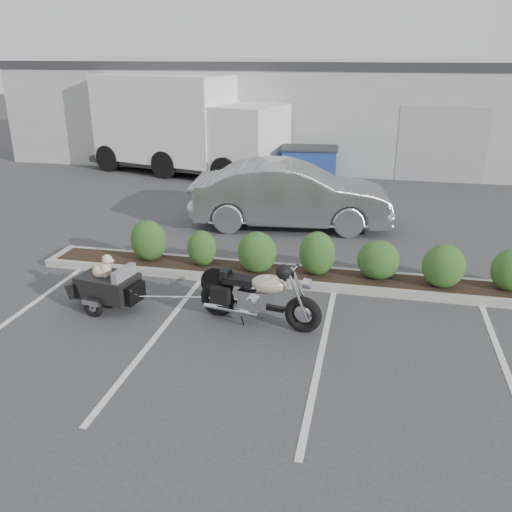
% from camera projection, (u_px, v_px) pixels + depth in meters
% --- Properties ---
extents(ground, '(90.00, 90.00, 0.00)m').
position_uv_depth(ground, '(254.00, 328.00, 9.14)').
color(ground, '#38383A').
rests_on(ground, ground).
extents(planter_kerb, '(12.00, 1.00, 0.15)m').
position_uv_depth(planter_kerb, '(326.00, 279.00, 10.91)').
color(planter_kerb, '#9E9E93').
rests_on(planter_kerb, ground).
extents(building, '(26.00, 10.00, 4.00)m').
position_uv_depth(building, '(338.00, 108.00, 23.93)').
color(building, '#9EA099').
rests_on(building, ground).
extents(motorcycle, '(2.20, 0.89, 1.27)m').
position_uv_depth(motorcycle, '(258.00, 297.00, 9.11)').
color(motorcycle, black).
rests_on(motorcycle, ground).
extents(pet_trailer, '(1.79, 1.02, 1.05)m').
position_uv_depth(pet_trailer, '(108.00, 285.00, 9.72)').
color(pet_trailer, black).
rests_on(pet_trailer, ground).
extents(sedan, '(5.35, 2.40, 1.70)m').
position_uv_depth(sedan, '(291.00, 195.00, 14.13)').
color(sedan, '#9E9EA5').
rests_on(sedan, ground).
extents(dumpster, '(2.05, 1.50, 1.27)m').
position_uv_depth(dumpster, '(309.00, 165.00, 18.82)').
color(dumpster, navy).
rests_on(dumpster, ground).
extents(delivery_truck, '(8.13, 4.42, 3.55)m').
position_uv_depth(delivery_truck, '(186.00, 127.00, 20.15)').
color(delivery_truck, white).
rests_on(delivery_truck, ground).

